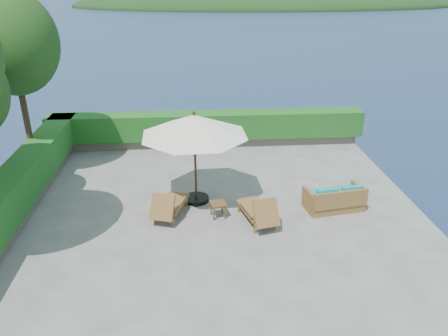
{
  "coord_description": "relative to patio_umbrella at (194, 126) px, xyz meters",
  "views": [
    {
      "loc": [
        -0.58,
        -10.91,
        6.32
      ],
      "look_at": [
        0.3,
        0.8,
        1.1
      ],
      "focal_mm": 35.0,
      "sensor_mm": 36.0,
      "label": 1
    }
  ],
  "objects": [
    {
      "name": "planter_wall_left",
      "position": [
        -5.06,
        -0.89,
        -2.21
      ],
      "size": [
        0.6,
        12.0,
        0.36
      ],
      "primitive_type": "cube",
      "color": "#6A6255",
      "rests_on": "ground"
    },
    {
      "name": "ground",
      "position": [
        0.54,
        -0.89,
        -2.39
      ],
      "size": [
        12.0,
        12.0,
        0.0
      ],
      "primitive_type": "plane",
      "color": "gray",
      "rests_on": "ground"
    },
    {
      "name": "hedge_far",
      "position": [
        0.54,
        4.71,
        -1.54
      ],
      "size": [
        12.4,
        0.9,
        1.0
      ],
      "primitive_type": "cube",
      "color": "#184915",
      "rests_on": "planter_wall_far"
    },
    {
      "name": "planter_wall_far",
      "position": [
        0.54,
        4.71,
        -2.21
      ],
      "size": [
        12.0,
        0.6,
        0.36
      ],
      "primitive_type": "cube",
      "color": "#6A6255",
      "rests_on": "ground"
    },
    {
      "name": "wicker_loveseat",
      "position": [
        4.02,
        -0.85,
        -2.07
      ],
      "size": [
        1.79,
        1.12,
        0.82
      ],
      "rotation": [
        0.0,
        0.0,
        0.16
      ],
      "color": "brown",
      "rests_on": "ground"
    },
    {
      "name": "tree_far",
      "position": [
        -5.46,
        2.31,
        2.01
      ],
      "size": [
        2.8,
        2.8,
        6.03
      ],
      "color": "#44311A",
      "rests_on": "ground"
    },
    {
      "name": "lounge_left",
      "position": [
        -0.78,
        -0.9,
        -2.01
      ],
      "size": [
        1.1,
        1.7,
        0.91
      ],
      "rotation": [
        0.0,
        0.0,
        -0.31
      ],
      "color": "brown",
      "rests_on": "ground"
    },
    {
      "name": "foundation",
      "position": [
        0.54,
        -0.89,
        -3.94
      ],
      "size": [
        12.0,
        12.0,
        3.0
      ],
      "primitive_type": "cube",
      "color": "#504A40",
      "rests_on": "ocean"
    },
    {
      "name": "side_table",
      "position": [
        0.6,
        -1.01,
        -2.02
      ],
      "size": [
        0.49,
        0.49,
        0.44
      ],
      "rotation": [
        0.0,
        0.0,
        0.19
      ],
      "color": "brown",
      "rests_on": "ground"
    },
    {
      "name": "patio_umbrella",
      "position": [
        0.0,
        0.0,
        0.0
      ],
      "size": [
        4.05,
        4.05,
        2.83
      ],
      "rotation": [
        0.0,
        0.0,
        -0.35
      ],
      "color": "black",
      "rests_on": "ground"
    },
    {
      "name": "lounge_right",
      "position": [
        1.69,
        -1.44,
        -2.0
      ],
      "size": [
        1.06,
        1.74,
        0.94
      ],
      "rotation": [
        0.0,
        0.0,
        0.26
      ],
      "color": "brown",
      "rests_on": "ground"
    },
    {
      "name": "offshore_island",
      "position": [
        25.54,
        139.11,
        -5.39
      ],
      "size": [
        126.0,
        57.6,
        12.6
      ],
      "primitive_type": "ellipsoid",
      "color": "black",
      "rests_on": "ocean"
    },
    {
      "name": "hedge_left",
      "position": [
        -5.06,
        -0.89,
        -1.54
      ],
      "size": [
        0.9,
        12.4,
        1.0
      ],
      "primitive_type": "cube",
      "color": "#184915",
      "rests_on": "planter_wall_left"
    },
    {
      "name": "ocean",
      "position": [
        0.54,
        -0.89,
        -5.39
      ],
      "size": [
        600.0,
        600.0,
        0.0
      ],
      "primitive_type": "plane",
      "color": "#172648",
      "rests_on": "ground"
    }
  ]
}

